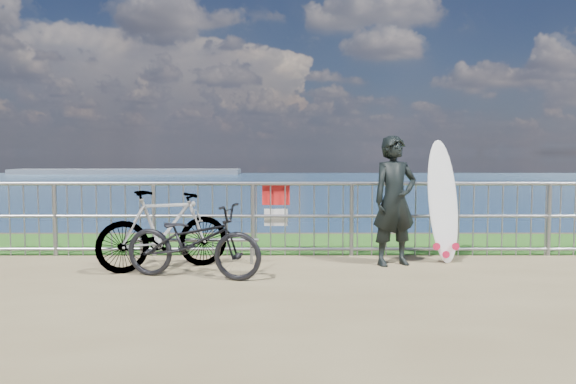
{
  "coord_description": "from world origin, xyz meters",
  "views": [
    {
      "loc": [
        0.02,
        -6.86,
        1.56
      ],
      "look_at": [
        0.03,
        1.2,
        1.0
      ],
      "focal_mm": 35.0,
      "sensor_mm": 36.0,
      "label": 1
    }
  ],
  "objects_px": {
    "surfer": "(395,201)",
    "bicycle_far": "(164,230)",
    "surfboard": "(443,205)",
    "bicycle_near": "(193,241)"
  },
  "relations": [
    {
      "from": "surfer",
      "to": "surfboard",
      "type": "height_order",
      "value": "surfer"
    },
    {
      "from": "surfboard",
      "to": "bicycle_near",
      "type": "xyz_separation_m",
      "value": [
        -3.41,
        -1.07,
        -0.34
      ]
    },
    {
      "from": "surfer",
      "to": "bicycle_far",
      "type": "xyz_separation_m",
      "value": [
        -3.13,
        -0.31,
        -0.37
      ]
    },
    {
      "from": "surfboard",
      "to": "bicycle_far",
      "type": "xyz_separation_m",
      "value": [
        -3.88,
        -0.57,
        -0.28
      ]
    },
    {
      "from": "bicycle_far",
      "to": "surfer",
      "type": "bearing_deg",
      "value": -111.65
    },
    {
      "from": "surfboard",
      "to": "bicycle_far",
      "type": "height_order",
      "value": "surfboard"
    },
    {
      "from": "surfboard",
      "to": "bicycle_far",
      "type": "distance_m",
      "value": 3.93
    },
    {
      "from": "surfboard",
      "to": "surfer",
      "type": "bearing_deg",
      "value": -160.9
    },
    {
      "from": "surfer",
      "to": "bicycle_far",
      "type": "height_order",
      "value": "surfer"
    },
    {
      "from": "bicycle_near",
      "to": "surfboard",
      "type": "bearing_deg",
      "value": -58.59
    }
  ]
}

